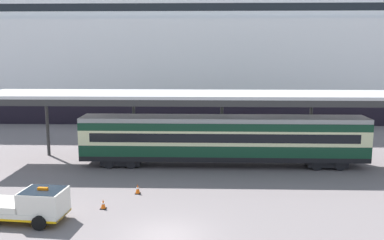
{
  "coord_description": "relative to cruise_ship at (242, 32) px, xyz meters",
  "views": [
    {
      "loc": [
        1.96,
        -20.2,
        9.52
      ],
      "look_at": [
        1.04,
        9.33,
        4.5
      ],
      "focal_mm": 39.18,
      "sensor_mm": 36.0,
      "label": 1
    }
  ],
  "objects": [
    {
      "name": "ground_plane",
      "position": [
        -7.83,
        -47.58,
        -12.16
      ],
      "size": [
        400.0,
        400.0,
        0.0
      ],
      "primitive_type": "plane",
      "color": "slate"
    },
    {
      "name": "cruise_ship",
      "position": [
        0.0,
        0.0,
        0.0
      ],
      "size": [
        158.14,
        31.07,
        36.93
      ],
      "color": "black",
      "rests_on": "ground"
    },
    {
      "name": "platform_canopy",
      "position": [
        -4.37,
        -33.83,
        -6.43
      ],
      "size": [
        39.09,
        5.79,
        5.98
      ],
      "color": "#BCBCBC",
      "rests_on": "ground"
    },
    {
      "name": "train_carriage",
      "position": [
        -4.37,
        -34.26,
        -9.85
      ],
      "size": [
        23.12,
        2.81,
        4.11
      ],
      "color": "black",
      "rests_on": "ground"
    },
    {
      "name": "service_truck",
      "position": [
        -15.68,
        -45.95,
        -11.17
      ],
      "size": [
        5.36,
        2.62,
        2.02
      ],
      "color": "silver",
      "rests_on": "ground"
    },
    {
      "name": "traffic_cone_near",
      "position": [
        -11.97,
        -43.95,
        -11.87
      ],
      "size": [
        0.36,
        0.36,
        0.6
      ],
      "color": "black",
      "rests_on": "ground"
    },
    {
      "name": "traffic_cone_mid",
      "position": [
        -10.32,
        -41.22,
        -11.83
      ],
      "size": [
        0.36,
        0.36,
        0.67
      ],
      "color": "black",
      "rests_on": "ground"
    }
  ]
}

